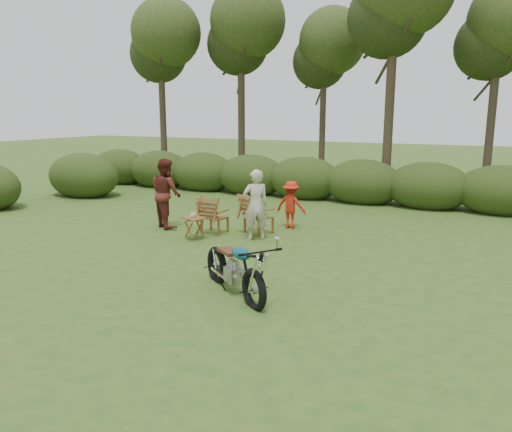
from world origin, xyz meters
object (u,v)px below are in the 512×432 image
at_px(side_table, 194,228).
at_px(adult_b, 168,227).
at_px(cup, 193,215).
at_px(child, 291,228).
at_px(lawn_chair_left, 215,233).
at_px(lawn_chair_right, 259,233).
at_px(adult_a, 256,239).
at_px(motorcycle, 234,293).

xyz_separation_m(side_table, adult_b, (-1.29, 0.74, -0.26)).
height_order(cup, child, cup).
bearing_deg(lawn_chair_left, lawn_chair_right, -153.11).
height_order(side_table, adult_b, adult_b).
relative_size(lawn_chair_right, adult_a, 0.60).
bearing_deg(adult_b, cup, -179.35).
height_order(cup, adult_b, adult_b).
bearing_deg(adult_b, lawn_chair_left, -149.30).
relative_size(adult_a, adult_b, 0.92).
distance_m(motorcycle, lawn_chair_left, 4.12).
relative_size(adult_a, child, 1.36).
height_order(lawn_chair_right, lawn_chair_left, lawn_chair_right).
distance_m(side_table, adult_a, 1.43).
bearing_deg(adult_a, cup, -15.34).
bearing_deg(side_table, adult_b, 150.27).
bearing_deg(side_table, motorcycle, -46.72).
distance_m(lawn_chair_right, adult_b, 2.40).
distance_m(adult_a, child, 1.44).
xyz_separation_m(motorcycle, adult_b, (-3.76, 3.36, 0.00)).
bearing_deg(lawn_chair_left, motorcycle, 127.41).
xyz_separation_m(side_table, child, (1.55, 2.02, -0.26)).
height_order(adult_a, child, adult_a).
relative_size(motorcycle, side_table, 3.73).
bearing_deg(adult_b, child, -125.29).
relative_size(motorcycle, cup, 14.18).
relative_size(lawn_chair_right, lawn_chair_left, 1.08).
bearing_deg(cup, adult_a, 24.93).
distance_m(adult_a, adult_b, 2.56).
height_order(adult_b, child, adult_b).
relative_size(motorcycle, lawn_chair_right, 1.98).
height_order(cup, adult_a, adult_a).
height_order(adult_a, adult_b, adult_b).
bearing_deg(motorcycle, adult_b, 173.84).
distance_m(motorcycle, adult_a, 3.45).
relative_size(motorcycle, adult_b, 1.10).
height_order(lawn_chair_left, side_table, side_table).
distance_m(side_table, adult_b, 1.51).
xyz_separation_m(lawn_chair_right, side_table, (-1.06, -1.19, 0.26)).
bearing_deg(adult_a, motorcycle, 70.20).
relative_size(lawn_chair_right, cup, 7.15).
bearing_deg(lawn_chair_left, cup, 83.00).
xyz_separation_m(lawn_chair_left, adult_a, (1.17, -0.14, 0.00)).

